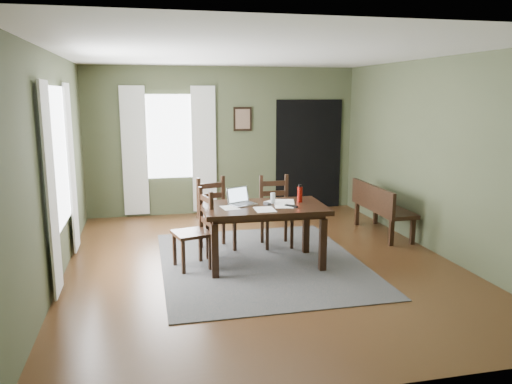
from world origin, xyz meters
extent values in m
cube|color=#492C16|center=(0.00, 0.00, -0.01)|extent=(5.00, 6.00, 0.01)
cube|color=#464D32|center=(0.00, 3.00, 1.35)|extent=(5.00, 0.02, 2.70)
cube|color=#464D32|center=(0.00, -3.00, 1.35)|extent=(5.00, 0.02, 2.70)
cube|color=#464D32|center=(-2.50, 0.00, 1.35)|extent=(0.02, 6.00, 2.70)
cube|color=#464D32|center=(2.50, 0.00, 1.35)|extent=(0.02, 6.00, 2.70)
cube|color=white|center=(0.00, 0.00, 2.70)|extent=(5.00, 6.00, 0.02)
cube|color=#3F3F3F|center=(0.00, 0.00, 0.01)|extent=(2.60, 3.20, 0.01)
cube|color=black|center=(0.02, -0.09, 0.77)|extent=(1.60, 0.99, 0.06)
cube|color=black|center=(0.02, -0.09, 0.71)|extent=(1.43, 0.82, 0.05)
cube|color=black|center=(-0.67, -0.44, 0.35)|extent=(0.09, 0.09, 0.67)
cube|color=black|center=(-0.65, 0.30, 0.35)|extent=(0.09, 0.09, 0.67)
cube|color=black|center=(0.69, -0.48, 0.35)|extent=(0.09, 0.09, 0.67)
cube|color=black|center=(0.71, 0.25, 0.35)|extent=(0.09, 0.09, 0.67)
cube|color=black|center=(-0.91, -0.01, 0.46)|extent=(0.53, 0.53, 0.04)
cube|color=black|center=(-1.13, 0.12, 0.23)|extent=(0.05, 0.05, 0.43)
cube|color=black|center=(-0.78, 0.20, 0.23)|extent=(0.05, 0.05, 0.43)
cube|color=black|center=(-1.04, -0.23, 0.23)|extent=(0.05, 0.05, 0.43)
cube|color=black|center=(-0.70, -0.14, 0.23)|extent=(0.05, 0.05, 0.43)
cube|color=black|center=(-0.76, 0.22, 0.74)|extent=(0.06, 0.06, 0.54)
cube|color=black|center=(-0.67, -0.15, 0.74)|extent=(0.06, 0.06, 0.54)
cube|color=black|center=(-0.72, 0.03, 0.60)|extent=(0.10, 0.32, 0.07)
cube|color=black|center=(-0.72, 0.03, 0.74)|extent=(0.10, 0.32, 0.07)
cube|color=black|center=(-0.72, 0.03, 0.89)|extent=(0.10, 0.32, 0.07)
cube|color=black|center=(-0.48, 0.67, 0.47)|extent=(0.56, 0.56, 0.04)
cube|color=black|center=(-0.60, 0.45, 0.23)|extent=(0.05, 0.05, 0.44)
cube|color=black|center=(-0.71, 0.79, 0.23)|extent=(0.05, 0.05, 0.44)
cube|color=black|center=(-0.25, 0.55, 0.23)|extent=(0.05, 0.05, 0.44)
cube|color=black|center=(-0.36, 0.90, 0.23)|extent=(0.05, 0.05, 0.44)
cube|color=black|center=(-0.72, 0.81, 0.76)|extent=(0.06, 0.06, 0.55)
cube|color=black|center=(-0.36, 0.92, 0.76)|extent=(0.06, 0.06, 0.55)
cube|color=black|center=(-0.54, 0.87, 0.61)|extent=(0.32, 0.12, 0.07)
cube|color=black|center=(-0.54, 0.87, 0.76)|extent=(0.32, 0.12, 0.07)
cube|color=black|center=(-0.54, 0.87, 0.91)|extent=(0.32, 0.12, 0.07)
cube|color=black|center=(0.39, 0.65, 0.47)|extent=(0.46, 0.46, 0.04)
cube|color=black|center=(0.20, 0.48, 0.23)|extent=(0.04, 0.04, 0.44)
cube|color=black|center=(0.22, 0.84, 0.23)|extent=(0.04, 0.04, 0.44)
cube|color=black|center=(0.57, 0.47, 0.23)|extent=(0.04, 0.04, 0.44)
cube|color=black|center=(0.58, 0.83, 0.23)|extent=(0.04, 0.04, 0.44)
cube|color=black|center=(0.21, 0.86, 0.76)|extent=(0.05, 0.05, 0.55)
cube|color=black|center=(0.59, 0.85, 0.76)|extent=(0.05, 0.05, 0.55)
cube|color=black|center=(0.40, 0.86, 0.61)|extent=(0.33, 0.04, 0.07)
cube|color=black|center=(0.40, 0.86, 0.76)|extent=(0.33, 0.04, 0.07)
cube|color=black|center=(0.40, 0.86, 0.91)|extent=(0.33, 0.04, 0.07)
cube|color=black|center=(2.22, 0.92, 0.43)|extent=(0.46, 1.42, 0.06)
cube|color=black|center=(2.39, 0.31, 0.20)|extent=(0.06, 0.06, 0.40)
cube|color=black|center=(2.05, 0.31, 0.20)|extent=(0.06, 0.06, 0.40)
cube|color=black|center=(2.39, 1.53, 0.20)|extent=(0.06, 0.06, 0.40)
cube|color=black|center=(2.05, 1.53, 0.20)|extent=(0.06, 0.06, 0.40)
cube|color=black|center=(2.02, 0.92, 0.63)|extent=(0.05, 1.42, 0.35)
cube|color=#B7B7BC|center=(-0.24, 0.00, 0.81)|extent=(0.39, 0.34, 0.02)
cube|color=#B7B7BC|center=(-0.29, 0.11, 0.91)|extent=(0.32, 0.18, 0.21)
cube|color=silver|center=(-0.29, 0.10, 0.91)|extent=(0.28, 0.15, 0.18)
cube|color=#3F3F42|center=(-0.24, -0.01, 0.81)|extent=(0.30, 0.23, 0.00)
cube|color=#3F3F42|center=(0.06, -0.07, 0.81)|extent=(0.09, 0.11, 0.03)
cube|color=black|center=(0.34, -0.23, 0.81)|extent=(0.15, 0.17, 0.02)
cylinder|color=silver|center=(0.16, 0.02, 0.87)|extent=(0.08, 0.08, 0.14)
cylinder|color=#A5150C|center=(0.53, 0.01, 0.90)|extent=(0.07, 0.07, 0.21)
cylinder|color=black|center=(0.53, 0.01, 1.02)|extent=(0.04, 0.04, 0.03)
cube|color=white|center=(-0.43, -0.12, 0.80)|extent=(0.24, 0.29, 0.00)
cube|color=white|center=(0.26, -0.16, 0.80)|extent=(0.29, 0.34, 0.00)
cube|color=white|center=(0.22, 0.08, 0.80)|extent=(0.32, 0.33, 0.00)
cube|color=white|center=(0.33, 0.06, 0.80)|extent=(0.33, 0.39, 0.00)
cube|color=white|center=(-0.03, -0.32, 0.80)|extent=(0.25, 0.32, 0.00)
cube|color=white|center=(-2.47, 0.20, 1.45)|extent=(0.01, 1.30, 1.70)
cube|color=white|center=(-1.00, 2.97, 1.45)|extent=(1.00, 0.01, 1.50)
cube|color=silver|center=(-2.44, -0.62, 1.20)|extent=(0.03, 0.48, 2.30)
cube|color=silver|center=(-2.44, 1.02, 1.20)|extent=(0.03, 0.48, 2.30)
cube|color=silver|center=(-1.62, 2.94, 1.20)|extent=(0.44, 0.03, 2.30)
cube|color=silver|center=(-0.38, 2.94, 1.20)|extent=(0.44, 0.03, 2.30)
cube|color=black|center=(0.35, 2.97, 1.75)|extent=(0.34, 0.03, 0.44)
cube|color=brown|center=(0.35, 2.96, 1.75)|extent=(0.27, 0.01, 0.36)
cube|color=black|center=(1.65, 2.97, 1.05)|extent=(1.30, 0.03, 2.10)
camera|label=1|loc=(-1.47, -6.16, 2.21)|focal=35.00mm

